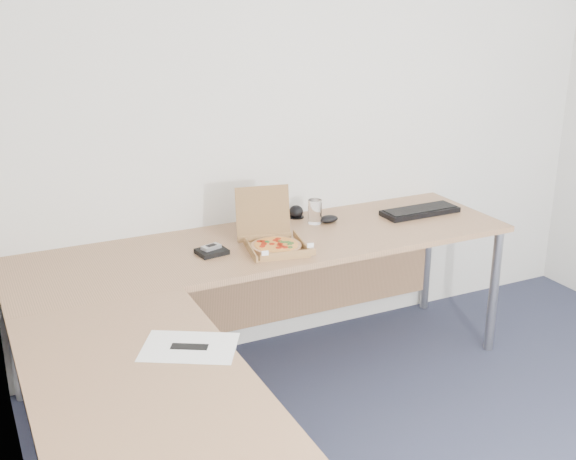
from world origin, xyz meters
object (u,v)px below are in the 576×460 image
keyboard (420,211)px  desk (240,291)px  pizza_box (275,243)px  wallet (212,252)px  drinking_glass (315,212)px

keyboard → desk: bearing=-160.1°
pizza_box → wallet: size_ratio=2.32×
wallet → desk: bearing=-100.2°
desk → keyboard: 1.34m
keyboard → wallet: bearing=-176.9°
drinking_glass → keyboard: (0.59, -0.11, -0.05)m
pizza_box → desk: bearing=-123.0°
desk → pizza_box: pizza_box is taller
drinking_glass → wallet: size_ratio=0.95×
wallet → drinking_glass: bearing=8.7°
wallet → keyboard: bearing=-4.0°
keyboard → wallet: keyboard is taller
wallet → pizza_box: bearing=-21.0°
desk → drinking_glass: size_ratio=19.59×
drinking_glass → wallet: 0.67m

